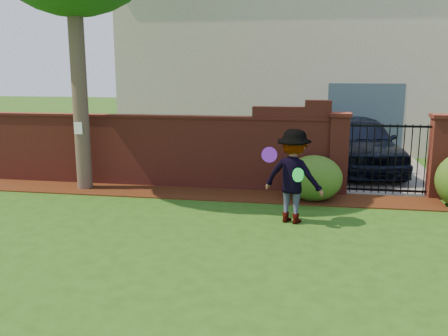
% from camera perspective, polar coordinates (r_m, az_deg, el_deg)
% --- Properties ---
extents(ground, '(80.00, 80.00, 0.01)m').
position_cam_1_polar(ground, '(7.99, -2.97, -9.40)').
color(ground, '#224B12').
rests_on(ground, ground).
extents(mulch_bed, '(11.10, 1.08, 0.03)m').
position_cam_1_polar(mulch_bed, '(11.29, -3.93, -3.00)').
color(mulch_bed, '#351709').
rests_on(mulch_bed, ground).
extents(brick_wall, '(8.70, 0.31, 2.16)m').
position_cam_1_polar(brick_wall, '(12.02, -8.16, 2.24)').
color(brick_wall, maroon).
rests_on(brick_wall, ground).
extents(pillar_left, '(0.50, 0.50, 1.88)m').
position_cam_1_polar(pillar_left, '(11.45, 13.34, 1.73)').
color(pillar_left, maroon).
rests_on(pillar_left, ground).
extents(pillar_right, '(0.50, 0.50, 1.88)m').
position_cam_1_polar(pillar_right, '(11.80, 24.06, 1.31)').
color(pillar_right, maroon).
rests_on(pillar_right, ground).
extents(iron_gate, '(1.78, 0.03, 1.60)m').
position_cam_1_polar(iron_gate, '(11.59, 18.74, 1.03)').
color(iron_gate, black).
rests_on(iron_gate, ground).
extents(driveway, '(3.20, 8.00, 0.01)m').
position_cam_1_polar(driveway, '(15.64, 16.38, 0.62)').
color(driveway, slate).
rests_on(driveway, ground).
extents(house, '(12.40, 6.40, 6.30)m').
position_cam_1_polar(house, '(19.28, 8.04, 12.40)').
color(house, beige).
rests_on(house, ground).
extents(car, '(2.65, 4.91, 1.59)m').
position_cam_1_polar(car, '(14.05, 15.68, 2.73)').
color(car, black).
rests_on(car, ground).
extents(paper_notice, '(0.20, 0.01, 0.28)m').
position_cam_1_polar(paper_notice, '(11.81, -16.81, 4.51)').
color(paper_notice, white).
rests_on(paper_notice, tree).
extents(shrub_left, '(1.23, 1.23, 1.01)m').
position_cam_1_polar(shrub_left, '(10.81, 10.57, -1.18)').
color(shrub_left, '#245118').
rests_on(shrub_left, ground).
extents(man, '(1.30, 1.01, 1.77)m').
position_cam_1_polar(man, '(9.11, 8.05, -1.01)').
color(man, gray).
rests_on(man, ground).
extents(frisbee_purple, '(0.29, 0.11, 0.29)m').
position_cam_1_polar(frisbee_purple, '(8.87, 5.36, 1.57)').
color(frisbee_purple, '#641CAF').
rests_on(frisbee_purple, man).
extents(frisbee_green, '(0.24, 0.21, 0.26)m').
position_cam_1_polar(frisbee_green, '(8.82, 8.73, -0.82)').
color(frisbee_green, green).
rests_on(frisbee_green, man).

